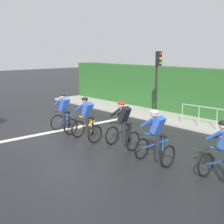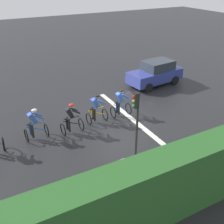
{
  "view_description": "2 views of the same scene",
  "coord_description": "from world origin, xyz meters",
  "px_view_note": "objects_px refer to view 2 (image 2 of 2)",
  "views": [
    {
      "loc": [
        7.14,
        10.7,
        3.41
      ],
      "look_at": [
        -0.96,
        1.5,
        0.96
      ],
      "focal_mm": 50.27,
      "sensor_mm": 36.0,
      "label": 1
    },
    {
      "loc": [
        -11.66,
        6.79,
        7.51
      ],
      "look_at": [
        -0.97,
        1.05,
        1.12
      ],
      "focal_mm": 43.17,
      "sensor_mm": 36.0,
      "label": 2
    }
  ],
  "objects_px": {
    "car_navy": "(156,73)",
    "cyclist_fourth": "(96,110)",
    "pedestrian_railing_kerbside": "(97,175)",
    "cyclist_mid": "(71,119)",
    "cyclist_trailing": "(120,104)",
    "traffic_light_near_crossing": "(136,118)",
    "cyclist_second": "(35,125)"
  },
  "relations": [
    {
      "from": "cyclist_trailing",
      "to": "cyclist_second",
      "type": "bearing_deg",
      "value": 91.07
    },
    {
      "from": "cyclist_mid",
      "to": "car_navy",
      "type": "bearing_deg",
      "value": -66.14
    },
    {
      "from": "cyclist_mid",
      "to": "cyclist_fourth",
      "type": "height_order",
      "value": "same"
    },
    {
      "from": "cyclist_second",
      "to": "traffic_light_near_crossing",
      "type": "distance_m",
      "value": 5.32
    },
    {
      "from": "car_navy",
      "to": "traffic_light_near_crossing",
      "type": "distance_m",
      "value": 9.55
    },
    {
      "from": "cyclist_fourth",
      "to": "pedestrian_railing_kerbside",
      "type": "xyz_separation_m",
      "value": [
        -4.75,
        2.22,
        -0.05
      ]
    },
    {
      "from": "cyclist_trailing",
      "to": "traffic_light_near_crossing",
      "type": "relative_size",
      "value": 0.5
    },
    {
      "from": "pedestrian_railing_kerbside",
      "to": "cyclist_fourth",
      "type": "bearing_deg",
      "value": -25.11
    },
    {
      "from": "cyclist_trailing",
      "to": "cyclist_mid",
      "type": "bearing_deg",
      "value": 97.41
    },
    {
      "from": "cyclist_mid",
      "to": "cyclist_trailing",
      "type": "height_order",
      "value": "same"
    },
    {
      "from": "cyclist_mid",
      "to": "cyclist_fourth",
      "type": "distance_m",
      "value": 1.65
    },
    {
      "from": "cyclist_mid",
      "to": "cyclist_trailing",
      "type": "bearing_deg",
      "value": -82.59
    },
    {
      "from": "car_navy",
      "to": "cyclist_fourth",
      "type": "bearing_deg",
      "value": 116.26
    },
    {
      "from": "cyclist_second",
      "to": "traffic_light_near_crossing",
      "type": "height_order",
      "value": "traffic_light_near_crossing"
    },
    {
      "from": "cyclist_second",
      "to": "car_navy",
      "type": "height_order",
      "value": "car_navy"
    },
    {
      "from": "cyclist_mid",
      "to": "car_navy",
      "type": "xyz_separation_m",
      "value": [
        3.47,
        -7.85,
        0.08
      ]
    },
    {
      "from": "cyclist_trailing",
      "to": "cyclist_fourth",
      "type": "bearing_deg",
      "value": 90.77
    },
    {
      "from": "cyclist_fourth",
      "to": "cyclist_trailing",
      "type": "bearing_deg",
      "value": -89.23
    },
    {
      "from": "cyclist_mid",
      "to": "traffic_light_near_crossing",
      "type": "distance_m",
      "value": 4.16
    },
    {
      "from": "cyclist_trailing",
      "to": "car_navy",
      "type": "height_order",
      "value": "car_navy"
    },
    {
      "from": "cyclist_second",
      "to": "car_navy",
      "type": "xyz_separation_m",
      "value": [
        3.16,
        -9.62,
        0.08
      ]
    },
    {
      "from": "car_navy",
      "to": "pedestrian_railing_kerbside",
      "type": "distance_m",
      "value": 11.54
    },
    {
      "from": "cyclist_fourth",
      "to": "pedestrian_railing_kerbside",
      "type": "distance_m",
      "value": 5.24
    },
    {
      "from": "cyclist_mid",
      "to": "cyclist_fourth",
      "type": "xyz_separation_m",
      "value": [
        0.39,
        -1.6,
        0.0
      ]
    },
    {
      "from": "cyclist_trailing",
      "to": "traffic_light_near_crossing",
      "type": "xyz_separation_m",
      "value": [
        -3.99,
        1.58,
        1.43
      ]
    },
    {
      "from": "cyclist_trailing",
      "to": "traffic_light_near_crossing",
      "type": "bearing_deg",
      "value": 158.41
    },
    {
      "from": "cyclist_second",
      "to": "cyclist_mid",
      "type": "distance_m",
      "value": 1.8
    },
    {
      "from": "cyclist_second",
      "to": "cyclist_mid",
      "type": "xyz_separation_m",
      "value": [
        -0.32,
        -1.77,
        0.0
      ]
    },
    {
      "from": "cyclist_fourth",
      "to": "pedestrian_railing_kerbside",
      "type": "relative_size",
      "value": 0.65
    },
    {
      "from": "cyclist_second",
      "to": "cyclist_trailing",
      "type": "bearing_deg",
      "value": -88.93
    },
    {
      "from": "traffic_light_near_crossing",
      "to": "cyclist_mid",
      "type": "bearing_deg",
      "value": 23.47
    },
    {
      "from": "cyclist_fourth",
      "to": "cyclist_mid",
      "type": "bearing_deg",
      "value": 103.6
    }
  ]
}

